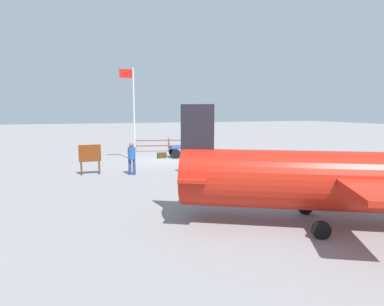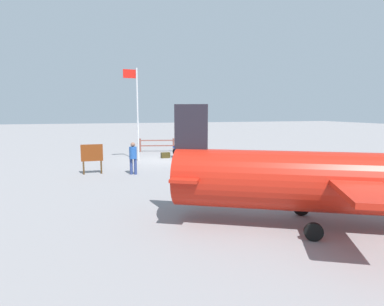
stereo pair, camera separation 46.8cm
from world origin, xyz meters
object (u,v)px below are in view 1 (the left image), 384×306
at_px(airplane_near, 362,182).
at_px(signboard, 90,155).
at_px(suitcase_grey, 162,155).
at_px(worker_trailing, 187,154).
at_px(luggage_cart, 185,150).
at_px(flagpole, 133,108).
at_px(worker_lead, 132,156).
at_px(suitcase_olive, 194,144).

xyz_separation_m(airplane_near, signboard, (6.53, -9.39, -0.30)).
relative_size(suitcase_grey, worker_trailing, 0.35).
bearing_deg(luggage_cart, signboard, 34.41).
bearing_deg(worker_trailing, flagpole, -67.84).
distance_m(worker_lead, signboard, 1.97).
height_order(worker_lead, flagpole, flagpole).
relative_size(airplane_near, signboard, 6.42).
relative_size(suitcase_olive, worker_trailing, 0.32).
distance_m(suitcase_olive, worker_lead, 6.67).
distance_m(luggage_cart, airplane_near, 13.51).
height_order(suitcase_olive, suitcase_grey, suitcase_olive).
xyz_separation_m(suitcase_grey, worker_lead, (2.54, 4.77, 0.72)).
xyz_separation_m(luggage_cart, worker_lead, (4.09, 4.70, 0.41)).
relative_size(luggage_cart, flagpole, 0.38).
bearing_deg(suitcase_grey, suitcase_olive, 179.42).
distance_m(suitcase_olive, airplane_near, 13.52).
bearing_deg(flagpole, worker_trailing, 112.16).
relative_size(suitcase_grey, flagpole, 0.11).
distance_m(worker_trailing, airplane_near, 8.55).
relative_size(worker_lead, airplane_near, 0.17).
relative_size(worker_lead, flagpole, 0.28).
relative_size(worker_lead, worker_trailing, 0.93).
bearing_deg(flagpole, airplane_near, 107.09).
bearing_deg(worker_trailing, worker_lead, -10.65).
distance_m(suitcase_olive, suitcase_grey, 2.24).
relative_size(suitcase_olive, worker_lead, 0.34).
bearing_deg(signboard, flagpole, -125.77).
height_order(airplane_near, flagpole, flagpole).
distance_m(airplane_near, flagpole, 13.66).
bearing_deg(flagpole, luggage_cart, -170.91).
distance_m(suitcase_grey, airplane_near, 13.74).
height_order(worker_trailing, flagpole, flagpole).
xyz_separation_m(worker_trailing, airplane_near, (-2.09, 8.29, 0.26)).
xyz_separation_m(worker_lead, worker_trailing, (-2.57, 0.48, 0.06)).
bearing_deg(signboard, luggage_cart, -145.59).
bearing_deg(luggage_cart, suitcase_olive, -175.83).
distance_m(luggage_cart, suitcase_grey, 1.58).
relative_size(luggage_cart, suitcase_grey, 3.64).
bearing_deg(worker_lead, airplane_near, 117.96).
bearing_deg(worker_trailing, suitcase_olive, -112.04).
height_order(flagpole, signboard, flagpole).
bearing_deg(luggage_cart, airplane_near, 92.39).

